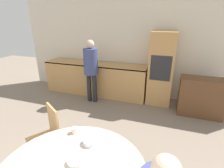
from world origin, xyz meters
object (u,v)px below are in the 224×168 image
(person_standing, at_px, (91,65))
(bowl_far, at_px, (90,141))
(oven_unit, at_px, (161,69))
(cup, at_px, (74,130))
(bowl_near, at_px, (75,162))
(sideboard, at_px, (201,97))
(chair_far_left, at_px, (49,134))

(person_standing, height_order, bowl_far, person_standing)
(oven_unit, relative_size, person_standing, 1.12)
(cup, distance_m, bowl_near, 0.52)
(sideboard, xyz_separation_m, person_standing, (-2.63, -0.16, 0.56))
(bowl_far, bearing_deg, oven_unit, 78.34)
(bowl_near, relative_size, bowl_far, 0.98)
(sideboard, height_order, bowl_near, sideboard)
(sideboard, bearing_deg, bowl_far, -121.48)
(chair_far_left, relative_size, bowl_far, 5.43)
(bowl_near, bearing_deg, person_standing, 111.75)
(sideboard, relative_size, person_standing, 0.58)
(sideboard, xyz_separation_m, bowl_far, (-1.54, -2.52, 0.32))
(chair_far_left, bearing_deg, bowl_near, -0.81)
(sideboard, height_order, bowl_far, sideboard)
(oven_unit, height_order, sideboard, oven_unit)
(cup, distance_m, bowl_far, 0.31)
(oven_unit, height_order, bowl_near, oven_unit)
(person_standing, xyz_separation_m, bowl_far, (1.09, -2.36, -0.24))
(chair_far_left, height_order, bowl_near, chair_far_left)
(oven_unit, distance_m, chair_far_left, 3.03)
(chair_far_left, distance_m, cup, 0.57)
(oven_unit, height_order, person_standing, oven_unit)
(person_standing, height_order, cup, person_standing)
(bowl_near, xyz_separation_m, bowl_far, (0.02, 0.32, 0.01))
(oven_unit, bearing_deg, bowl_far, -101.66)
(bowl_near, bearing_deg, chair_far_left, 145.22)
(bowl_far, bearing_deg, bowl_near, -93.23)
(oven_unit, bearing_deg, person_standing, -162.62)
(person_standing, bearing_deg, bowl_near, -68.25)
(sideboard, xyz_separation_m, bowl_near, (-1.56, -2.84, 0.31))
(chair_far_left, height_order, person_standing, person_standing)
(chair_far_left, distance_m, person_standing, 2.22)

